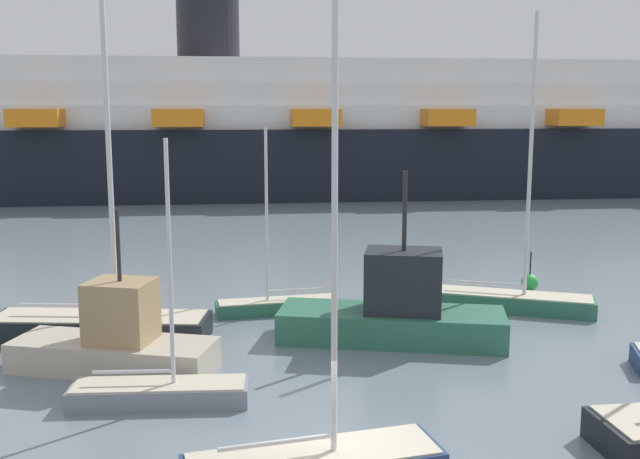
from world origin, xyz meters
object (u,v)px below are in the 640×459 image
Objects in this scene: fishing_boat_1 at (116,341)px; cruise_ship at (421,133)px; sailboat_0 at (277,304)px; sailboat_2 at (100,322)px; fishing_boat_0 at (395,310)px; sailboat_7 at (160,390)px; sailboat_5 at (511,297)px; channel_buoy_2 at (530,282)px.

cruise_ship is at bearing 83.07° from fishing_boat_1.
sailboat_0 is at bearing -111.08° from cruise_ship.
sailboat_0 is 0.57× the size of sailboat_2.
sailboat_0 is 0.90× the size of fishing_boat_0.
sailboat_7 is 50.14m from cruise_ship.
sailboat_5 reaches higher than sailboat_0.
cruise_ship is at bearing -117.72° from sailboat_0.
sailboat_2 reaches higher than sailboat_5.
sailboat_7 reaches higher than fishing_boat_1.
fishing_boat_1 is at bearing -137.07° from sailboat_5.
sailboat_7 reaches higher than channel_buoy_2.
cruise_ship is (3.37, 39.43, 4.71)m from sailboat_5.
fishing_boat_0 is 1.23× the size of fishing_boat_1.
cruise_ship is (17.54, 42.35, 4.65)m from sailboat_2.
cruise_ship is (1.76, 36.58, 4.86)m from channel_buoy_2.
sailboat_2 is at bearing -159.92° from channel_buoy_2.
fishing_boat_0 is 8.93m from channel_buoy_2.
sailboat_7 is at bearing -43.20° from fishing_boat_1.
sailboat_7 is at bearing -125.08° from sailboat_5.
sailboat_7 is 4.10× the size of channel_buoy_2.
channel_buoy_2 is (10.17, 2.94, 0.00)m from sailboat_0.
sailboat_2 is 0.11× the size of cruise_ship.
sailboat_0 reaches higher than sailboat_7.
fishing_boat_1 is at bearing -114.12° from cruise_ship.
sailboat_2 is 6.07m from sailboat_7.
sailboat_5 reaches higher than fishing_boat_0.
sailboat_0 reaches higher than channel_buoy_2.
fishing_boat_0 is 4.58× the size of channel_buoy_2.
channel_buoy_2 is 0.02× the size of cruise_ship.
cruise_ship reaches higher than fishing_boat_1.
channel_buoy_2 is (6.34, 6.25, -0.63)m from fishing_boat_0.
sailboat_0 is at bearing -160.65° from sailboat_5.
fishing_boat_1 is (1.21, -2.90, 0.28)m from sailboat_2.
sailboat_7 is 0.06× the size of cruise_ship.
channel_buoy_2 is at bearing 54.83° from fishing_boat_0.
sailboat_0 is at bearing -163.88° from channel_buoy_2.
fishing_boat_0 is at bearing -125.52° from sailboat_5.
sailboat_5 reaches higher than sailboat_7.
sailboat_5 is 1.77× the size of fishing_boat_1.
sailboat_2 is 46.07m from cruise_ship.
cruise_ship reaches higher than sailboat_2.
sailboat_2 is 14.46m from sailboat_5.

